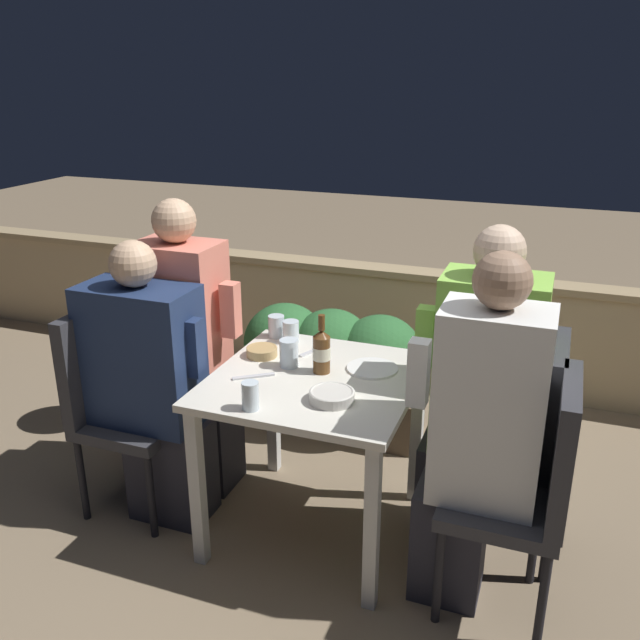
{
  "coord_description": "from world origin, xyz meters",
  "views": [
    {
      "loc": [
        0.87,
        -2.29,
        1.87
      ],
      "look_at": [
        0.0,
        0.06,
        0.94
      ],
      "focal_mm": 38.0,
      "sensor_mm": 36.0,
      "label": 1
    }
  ],
  "objects": [
    {
      "name": "ground_plane",
      "position": [
        0.0,
        0.0,
        0.0
      ],
      "size": [
        16.0,
        16.0,
        0.0
      ],
      "primitive_type": "plane",
      "color": "#847056"
    },
    {
      "name": "parapet_wall",
      "position": [
        0.0,
        1.66,
        0.36
      ],
      "size": [
        9.0,
        0.18,
        0.71
      ],
      "color": "tan",
      "rests_on": "ground_plane"
    },
    {
      "name": "dining_table",
      "position": [
        0.0,
        0.0,
        0.61
      ],
      "size": [
        0.8,
        0.82,
        0.72
      ],
      "color": "silver",
      "rests_on": "ground_plane"
    },
    {
      "name": "planter_hedge",
      "position": [
        -0.24,
        0.86,
        0.38
      ],
      "size": [
        0.98,
        0.47,
        0.68
      ],
      "color": "brown",
      "rests_on": "ground_plane"
    },
    {
      "name": "chair_left_near",
      "position": [
        -0.89,
        -0.12,
        0.55
      ],
      "size": [
        0.42,
        0.41,
        0.93
      ],
      "color": "#333338",
      "rests_on": "ground_plane"
    },
    {
      "name": "person_navy_jumper",
      "position": [
        -0.69,
        -0.12,
        0.62
      ],
      "size": [
        0.52,
        0.26,
        1.24
      ],
      "color": "#282833",
      "rests_on": "ground_plane"
    },
    {
      "name": "chair_left_far",
      "position": [
        -0.86,
        0.15,
        0.55
      ],
      "size": [
        0.42,
        0.41,
        0.93
      ],
      "color": "#333338",
      "rests_on": "ground_plane"
    },
    {
      "name": "person_coral_top",
      "position": [
        -0.67,
        0.15,
        0.69
      ],
      "size": [
        0.47,
        0.26,
        1.36
      ],
      "color": "#282833",
      "rests_on": "ground_plane"
    },
    {
      "name": "chair_right_near",
      "position": [
        0.87,
        -0.17,
        0.55
      ],
      "size": [
        0.42,
        0.41,
        0.93
      ],
      "color": "#333338",
      "rests_on": "ground_plane"
    },
    {
      "name": "person_white_polo",
      "position": [
        0.67,
        -0.17,
        0.68
      ],
      "size": [
        0.47,
        0.26,
        1.34
      ],
      "color": "#282833",
      "rests_on": "ground_plane"
    },
    {
      "name": "chair_right_far",
      "position": [
        0.82,
        0.15,
        0.55
      ],
      "size": [
        0.42,
        0.41,
        0.93
      ],
      "color": "#333338",
      "rests_on": "ground_plane"
    },
    {
      "name": "person_green_blouse",
      "position": [
        0.63,
        0.15,
        0.68
      ],
      "size": [
        0.48,
        0.26,
        1.35
      ],
      "color": "#282833",
      "rests_on": "ground_plane"
    },
    {
      "name": "beer_bottle",
      "position": [
        0.01,
        0.05,
        0.81
      ],
      "size": [
        0.07,
        0.07,
        0.25
      ],
      "color": "brown",
      "rests_on": "dining_table"
    },
    {
      "name": "plate_0",
      "position": [
        0.2,
        0.15,
        0.72
      ],
      "size": [
        0.21,
        0.21,
        0.01
      ],
      "color": "white",
      "rests_on": "dining_table"
    },
    {
      "name": "bowl_0",
      "position": [
        0.13,
        -0.17,
        0.74
      ],
      "size": [
        0.17,
        0.17,
        0.04
      ],
      "color": "beige",
      "rests_on": "dining_table"
    },
    {
      "name": "bowl_1",
      "position": [
        -0.29,
        0.12,
        0.74
      ],
      "size": [
        0.13,
        0.13,
        0.04
      ],
      "color": "tan",
      "rests_on": "dining_table"
    },
    {
      "name": "glass_cup_0",
      "position": [
        -0.13,
        0.06,
        0.78
      ],
      "size": [
        0.08,
        0.08,
        0.12
      ],
      "color": "silver",
      "rests_on": "dining_table"
    },
    {
      "name": "glass_cup_1",
      "position": [
        -0.12,
        -0.33,
        0.77
      ],
      "size": [
        0.06,
        0.06,
        0.11
      ],
      "color": "silver",
      "rests_on": "dining_table"
    },
    {
      "name": "glass_cup_2",
      "position": [
        -0.32,
        0.34,
        0.77
      ],
      "size": [
        0.07,
        0.07,
        0.1
      ],
      "color": "silver",
      "rests_on": "dining_table"
    },
    {
      "name": "glass_cup_3",
      "position": [
        -0.23,
        0.31,
        0.77
      ],
      "size": [
        0.07,
        0.07,
        0.1
      ],
      "color": "silver",
      "rests_on": "dining_table"
    },
    {
      "name": "fork_0",
      "position": [
        -0.23,
        -0.09,
        0.72
      ],
      "size": [
        0.15,
        0.12,
        0.01
      ],
      "color": "silver",
      "rests_on": "dining_table"
    },
    {
      "name": "fork_1",
      "position": [
        -0.09,
        0.24,
        0.72
      ],
      "size": [
        0.09,
        0.16,
        0.01
      ],
      "color": "silver",
      "rests_on": "dining_table"
    },
    {
      "name": "potted_plant",
      "position": [
        -1.28,
        0.51,
        0.47
      ],
      "size": [
        0.34,
        0.34,
        0.77
      ],
      "color": "#9E5638",
      "rests_on": "ground_plane"
    }
  ]
}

